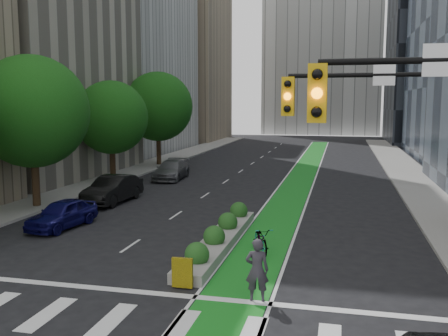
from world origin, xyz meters
The scene contains 16 objects.
ground centered at (0.00, 0.00, 0.00)m, with size 160.00×160.00×0.00m, color black.
sidewalk_left centered at (-11.80, 25.00, 0.07)m, with size 3.60×90.00×0.15m, color gray.
sidewalk_right centered at (11.80, 25.00, 0.07)m, with size 3.60×90.00×0.15m, color gray.
bike_lane_paint centered at (3.00, 30.00, 0.01)m, with size 2.20×70.00×0.01m, color #177F1E.
building_tan_far centered at (-20.00, 66.00, 13.00)m, with size 14.00×16.00×26.00m, color tan.
building_dark_end centered at (20.00, 68.00, 14.00)m, with size 14.00×18.00×28.00m, color black.
tree_mid centered at (-11.00, 12.00, 5.57)m, with size 6.40×6.40×8.78m.
tree_midfar centered at (-11.00, 22.00, 4.95)m, with size 5.60×5.60×7.76m.
tree_far centered at (-11.00, 32.00, 5.69)m, with size 6.60×6.60×9.00m.
signal_right centered at (8.67, 0.47, 4.80)m, with size 5.82×0.51×7.20m.
median_planter centered at (1.20, 7.04, 0.37)m, with size 1.20×10.26×1.10m.
bicycle centered at (3.08, 6.40, 0.54)m, with size 0.72×2.06×1.08m, color gray.
cyclist centered at (3.74, 1.38, 0.99)m, with size 0.72×0.47×1.98m, color #342F38.
parked_car_left_near centered at (-7.00, 8.14, 0.70)m, with size 1.65×4.11×1.40m, color #0E0C4D.
parked_car_left_mid centered at (-7.36, 14.41, 0.83)m, with size 1.75×5.03×1.66m, color black.
parked_car_left_far centered at (-7.00, 24.17, 0.76)m, with size 2.12×5.20×1.51m, color #505155.
Camera 1 is at (6.14, -13.21, 6.09)m, focal length 40.00 mm.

